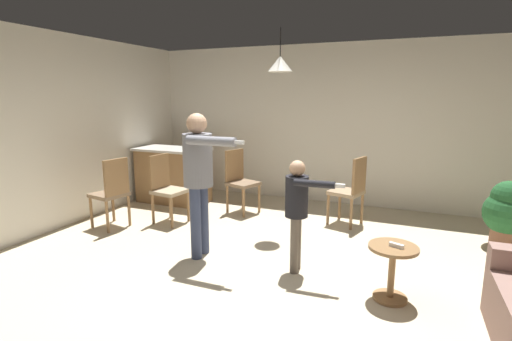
# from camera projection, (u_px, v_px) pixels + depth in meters

# --- Properties ---
(ground) EXTENTS (7.68, 7.68, 0.00)m
(ground) POSITION_uv_depth(u_px,v_px,m) (255.00, 279.00, 3.91)
(ground) COLOR beige
(wall_back) EXTENTS (6.40, 0.10, 2.70)m
(wall_back) POSITION_uv_depth(u_px,v_px,m) (327.00, 125.00, 6.55)
(wall_back) COLOR silver
(wall_back) RESTS_ON ground
(wall_left) EXTENTS (0.10, 6.40, 2.70)m
(wall_left) POSITION_uv_depth(u_px,v_px,m) (24.00, 135.00, 4.86)
(wall_left) COLOR silver
(wall_left) RESTS_ON ground
(kitchen_counter) EXTENTS (1.26, 0.66, 0.95)m
(kitchen_counter) POSITION_uv_depth(u_px,v_px,m) (173.00, 175.00, 6.67)
(kitchen_counter) COLOR olive
(kitchen_counter) RESTS_ON ground
(side_table_by_couch) EXTENTS (0.44, 0.44, 0.52)m
(side_table_by_couch) POSITION_uv_depth(u_px,v_px,m) (392.00, 266.00, 3.45)
(side_table_by_couch) COLOR olive
(side_table_by_couch) RESTS_ON ground
(person_adult) EXTENTS (0.82, 0.48, 1.66)m
(person_adult) POSITION_uv_depth(u_px,v_px,m) (199.00, 169.00, 4.28)
(person_adult) COLOR #384260
(person_adult) RESTS_ON ground
(person_child) EXTENTS (0.63, 0.35, 1.20)m
(person_child) POSITION_uv_depth(u_px,v_px,m) (298.00, 204.00, 3.95)
(person_child) COLOR #60564C
(person_child) RESTS_ON ground
(dining_chair_by_counter) EXTENTS (0.53, 0.53, 1.00)m
(dining_chair_by_counter) POSITION_uv_depth(u_px,v_px,m) (240.00, 179.00, 6.06)
(dining_chair_by_counter) COLOR olive
(dining_chair_by_counter) RESTS_ON ground
(dining_chair_near_wall) EXTENTS (0.49, 0.49, 1.00)m
(dining_chair_near_wall) POSITION_uv_depth(u_px,v_px,m) (112.00, 190.00, 5.31)
(dining_chair_near_wall) COLOR olive
(dining_chair_near_wall) RESTS_ON ground
(dining_chair_centre_back) EXTENTS (0.52, 0.52, 1.00)m
(dining_chair_centre_back) POSITION_uv_depth(u_px,v_px,m) (351.00, 188.00, 5.43)
(dining_chair_centre_back) COLOR olive
(dining_chair_centre_back) RESTS_ON ground
(dining_chair_spare) EXTENTS (0.47, 0.47, 1.00)m
(dining_chair_spare) POSITION_uv_depth(u_px,v_px,m) (166.00, 186.00, 5.57)
(dining_chair_spare) COLOR olive
(dining_chair_spare) RESTS_ON ground
(potted_plant_corner) EXTENTS (0.55, 0.55, 0.84)m
(potted_plant_corner) POSITION_uv_depth(u_px,v_px,m) (508.00, 211.00, 4.63)
(potted_plant_corner) COLOR brown
(potted_plant_corner) RESTS_ON ground
(spare_remote_on_table) EXTENTS (0.13, 0.08, 0.04)m
(spare_remote_on_table) POSITION_uv_depth(u_px,v_px,m) (396.00, 245.00, 3.38)
(spare_remote_on_table) COLOR white
(spare_remote_on_table) RESTS_ON side_table_by_couch
(ceiling_light_pendant) EXTENTS (0.32, 0.32, 0.55)m
(ceiling_light_pendant) POSITION_uv_depth(u_px,v_px,m) (280.00, 64.00, 4.95)
(ceiling_light_pendant) COLOR silver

